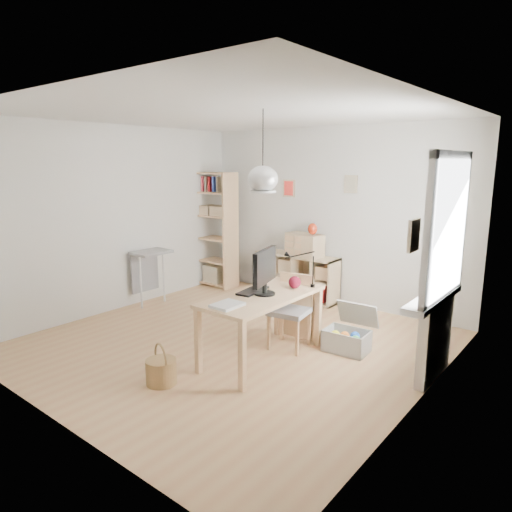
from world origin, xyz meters
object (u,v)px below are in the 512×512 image
Objects in this scene: storage_chest at (349,336)px; monitor at (265,269)px; tall_bookshelf at (214,225)px; drawer_chest at (304,245)px; desk at (262,303)px; chair at (292,306)px; cube_shelf at (297,279)px.

monitor is (-0.63, -0.81, 0.86)m from storage_chest.
storage_chest is at bearing -19.18° from tall_bookshelf.
drawer_chest reaches higher than storage_chest.
chair is at bearing 84.86° from desk.
cube_shelf is (-1.02, 2.23, -0.36)m from desk.
tall_bookshelf is at bearing 157.05° from storage_chest.
chair is 0.73m from monitor.
cube_shelf is 0.70× the size of tall_bookshelf.
monitor is at bearing -103.31° from chair.
tall_bookshelf reaches higher than drawer_chest.
desk is at bearing -131.76° from storage_chest.
monitor is at bearing -64.89° from cube_shelf.
cube_shelf is at bearing 112.13° from chair.
drawer_chest is (1.72, 0.24, -0.19)m from tall_bookshelf.
monitor is at bearing -131.84° from storage_chest.
storage_chest is at bearing -31.07° from drawer_chest.
cube_shelf is at bearing 176.54° from drawer_chest.
storage_chest is at bearing 18.49° from chair.
cube_shelf is 1.62× the size of chair.
drawer_chest is (-0.86, 2.19, 0.24)m from desk.
desk is 0.53m from chair.
tall_bookshelf reaches higher than storage_chest.
monitor reaches higher than chair.
tall_bookshelf is 1.75m from drawer_chest.
cube_shelf is at bearing 98.11° from monitor.
drawer_chest is (-0.88, 2.17, -0.14)m from monitor.
chair is 1.41× the size of drawer_chest.
tall_bookshelf is 2.31× the size of chair.
monitor is at bearing -56.93° from drawer_chest.
storage_chest is 1.05× the size of monitor.
storage_chest is (3.23, -1.12, -0.92)m from tall_bookshelf.
cube_shelf is 2.55m from monitor.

